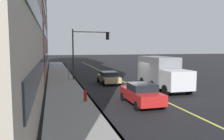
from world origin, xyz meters
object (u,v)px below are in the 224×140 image
Objects in this scene: street_sign_post at (68,67)px; fire_hydrant at (85,97)px; car_red at (141,94)px; car_tan at (109,77)px; traffic_light_mast at (87,46)px; truck_gray at (161,72)px.

street_sign_post is 12.08m from fire_hydrant.
street_sign_post reaches higher than car_red.
car_tan is 5.87m from street_sign_post.
traffic_light_mast is 2.21× the size of street_sign_post.
street_sign_post is at bearing 44.51° from car_tan.
car_tan is 0.64× the size of traffic_light_mast.
traffic_light_mast is at bearing 32.25° from car_tan.
street_sign_post is (8.42, 8.19, 0.01)m from truck_gray.
car_red reaches higher than fire_hydrant.
car_red is 4.02m from fire_hydrant.
traffic_light_mast is at bearing 8.72° from car_red.
fire_hydrant is at bearing 114.54° from truck_gray.
car_red is 0.70× the size of traffic_light_mast.
car_red is 4.56× the size of fire_hydrant.
car_tan is at bearing 43.93° from truck_gray.
traffic_light_mast reaches higher than car_red.
traffic_light_mast reaches higher than car_tan.
truck_gray is at bearing -65.46° from fire_hydrant.
car_tan is (9.30, -0.01, -0.06)m from car_red.
car_red is 9.30m from car_tan.
street_sign_post reaches higher than car_tan.
car_red is at bearing -163.21° from street_sign_post.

